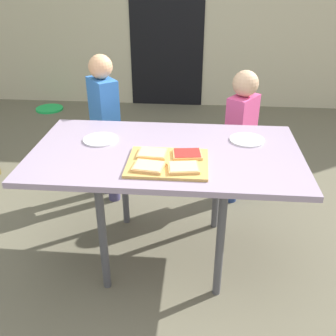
{
  "coord_description": "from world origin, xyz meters",
  "views": [
    {
      "loc": [
        0.17,
        -1.92,
        1.66
      ],
      "look_at": [
        0.01,
        0.0,
        0.62
      ],
      "focal_mm": 41.12,
      "sensor_mm": 36.0,
      "label": 1
    }
  ],
  "objects_px": {
    "plate_white_left": "(101,139)",
    "child_left": "(105,121)",
    "cutting_board": "(168,163)",
    "garden_hose_coil": "(49,109)",
    "pizza_slice_near_left": "(149,166)",
    "plate_white_right": "(247,140)",
    "pizza_slice_far_right": "(187,154)",
    "child_right": "(241,128)",
    "pizza_slice_far_left": "(152,153)",
    "pizza_slice_near_right": "(183,168)",
    "dining_table": "(166,160)"
  },
  "relations": [
    {
      "from": "plate_white_left",
      "to": "garden_hose_coil",
      "type": "xyz_separation_m",
      "value": [
        -1.32,
        2.47,
        -0.72
      ]
    },
    {
      "from": "pizza_slice_far_right",
      "to": "child_right",
      "type": "distance_m",
      "value": 0.9
    },
    {
      "from": "pizza_slice_near_left",
      "to": "dining_table",
      "type": "bearing_deg",
      "value": 75.01
    },
    {
      "from": "child_right",
      "to": "garden_hose_coil",
      "type": "xyz_separation_m",
      "value": [
        -2.2,
        1.86,
        -0.58
      ]
    },
    {
      "from": "pizza_slice_far_right",
      "to": "pizza_slice_far_left",
      "type": "bearing_deg",
      "value": -177.74
    },
    {
      "from": "child_left",
      "to": "dining_table",
      "type": "bearing_deg",
      "value": -52.5
    },
    {
      "from": "pizza_slice_near_right",
      "to": "plate_white_right",
      "type": "bearing_deg",
      "value": 49.3
    },
    {
      "from": "dining_table",
      "to": "garden_hose_coil",
      "type": "distance_m",
      "value": 3.16
    },
    {
      "from": "pizza_slice_near_left",
      "to": "child_left",
      "type": "relative_size",
      "value": 0.15
    },
    {
      "from": "pizza_slice_near_left",
      "to": "plate_white_left",
      "type": "bearing_deg",
      "value": 133.64
    },
    {
      "from": "cutting_board",
      "to": "plate_white_right",
      "type": "distance_m",
      "value": 0.55
    },
    {
      "from": "plate_white_left",
      "to": "pizza_slice_near_left",
      "type": "bearing_deg",
      "value": -46.36
    },
    {
      "from": "child_left",
      "to": "child_right",
      "type": "height_order",
      "value": "child_left"
    },
    {
      "from": "plate_white_left",
      "to": "plate_white_right",
      "type": "height_order",
      "value": "same"
    },
    {
      "from": "cutting_board",
      "to": "plate_white_right",
      "type": "bearing_deg",
      "value": 37.41
    },
    {
      "from": "plate_white_right",
      "to": "child_left",
      "type": "xyz_separation_m",
      "value": [
        -0.97,
        0.48,
        -0.1
      ]
    },
    {
      "from": "pizza_slice_near_left",
      "to": "garden_hose_coil",
      "type": "height_order",
      "value": "pizza_slice_near_left"
    },
    {
      "from": "plate_white_right",
      "to": "pizza_slice_far_right",
      "type": "bearing_deg",
      "value": -142.9
    },
    {
      "from": "plate_white_left",
      "to": "child_right",
      "type": "bearing_deg",
      "value": 34.84
    },
    {
      "from": "child_left",
      "to": "pizza_slice_far_left",
      "type": "bearing_deg",
      "value": -59.53
    },
    {
      "from": "pizza_slice_far_right",
      "to": "dining_table",
      "type": "bearing_deg",
      "value": 145.73
    },
    {
      "from": "pizza_slice_far_left",
      "to": "plate_white_right",
      "type": "bearing_deg",
      "value": 26.67
    },
    {
      "from": "child_left",
      "to": "pizza_slice_near_left",
      "type": "bearing_deg",
      "value": -63.86
    },
    {
      "from": "pizza_slice_far_left",
      "to": "child_left",
      "type": "height_order",
      "value": "child_left"
    },
    {
      "from": "cutting_board",
      "to": "garden_hose_coil",
      "type": "relative_size",
      "value": 1.24
    },
    {
      "from": "pizza_slice_far_right",
      "to": "plate_white_left",
      "type": "bearing_deg",
      "value": 159.85
    },
    {
      "from": "child_right",
      "to": "child_left",
      "type": "bearing_deg",
      "value": -176.45
    },
    {
      "from": "cutting_board",
      "to": "pizza_slice_near_right",
      "type": "height_order",
      "value": "pizza_slice_near_right"
    },
    {
      "from": "pizza_slice_far_right",
      "to": "plate_white_right",
      "type": "relative_size",
      "value": 0.81
    },
    {
      "from": "pizza_slice_near_right",
      "to": "plate_white_left",
      "type": "xyz_separation_m",
      "value": [
        -0.5,
        0.34,
        -0.02
      ]
    },
    {
      "from": "plate_white_right",
      "to": "child_left",
      "type": "distance_m",
      "value": 1.09
    },
    {
      "from": "pizza_slice_near_left",
      "to": "child_right",
      "type": "height_order",
      "value": "child_right"
    },
    {
      "from": "child_left",
      "to": "garden_hose_coil",
      "type": "xyz_separation_m",
      "value": [
        -1.21,
        1.92,
        -0.62
      ]
    },
    {
      "from": "cutting_board",
      "to": "pizza_slice_far_right",
      "type": "relative_size",
      "value": 2.5
    },
    {
      "from": "plate_white_left",
      "to": "child_right",
      "type": "xyz_separation_m",
      "value": [
        0.88,
        0.61,
        -0.15
      ]
    },
    {
      "from": "pizza_slice_near_left",
      "to": "plate_white_right",
      "type": "xyz_separation_m",
      "value": [
        0.53,
        0.41,
        -0.02
      ]
    },
    {
      "from": "pizza_slice_near_left",
      "to": "pizza_slice_far_right",
      "type": "bearing_deg",
      "value": 40.08
    },
    {
      "from": "dining_table",
      "to": "pizza_slice_far_right",
      "type": "bearing_deg",
      "value": -34.27
    },
    {
      "from": "cutting_board",
      "to": "plate_white_left",
      "type": "relative_size",
      "value": 2.03
    },
    {
      "from": "plate_white_left",
      "to": "plate_white_right",
      "type": "bearing_deg",
      "value": 4.51
    },
    {
      "from": "plate_white_left",
      "to": "child_left",
      "type": "xyz_separation_m",
      "value": [
        -0.11,
        0.55,
        -0.1
      ]
    },
    {
      "from": "plate_white_left",
      "to": "pizza_slice_far_left",
      "type": "bearing_deg",
      "value": -30.82
    },
    {
      "from": "dining_table",
      "to": "cutting_board",
      "type": "distance_m",
      "value": 0.18
    },
    {
      "from": "plate_white_left",
      "to": "dining_table",
      "type": "bearing_deg",
      "value": -15.09
    },
    {
      "from": "pizza_slice_near_left",
      "to": "child_right",
      "type": "relative_size",
      "value": 0.17
    },
    {
      "from": "pizza_slice_near_right",
      "to": "pizza_slice_far_left",
      "type": "bearing_deg",
      "value": 139.89
    },
    {
      "from": "pizza_slice_near_left",
      "to": "cutting_board",
      "type": "bearing_deg",
      "value": 41.77
    },
    {
      "from": "pizza_slice_near_left",
      "to": "pizza_slice_far_right",
      "type": "relative_size",
      "value": 1.0
    },
    {
      "from": "pizza_slice_far_left",
      "to": "pizza_slice_far_right",
      "type": "bearing_deg",
      "value": 2.26
    },
    {
      "from": "plate_white_left",
      "to": "plate_white_right",
      "type": "xyz_separation_m",
      "value": [
        0.86,
        0.07,
        0.0
      ]
    }
  ]
}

